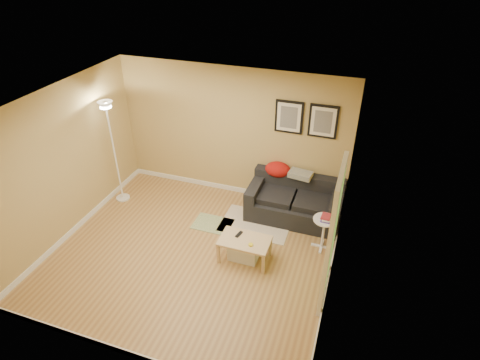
{
  "coord_description": "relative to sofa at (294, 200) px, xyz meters",
  "views": [
    {
      "loc": [
        2.35,
        -4.43,
        4.55
      ],
      "look_at": [
        0.55,
        0.85,
        1.05
      ],
      "focal_mm": 29.53,
      "sensor_mm": 36.0,
      "label": 1
    }
  ],
  "objects": [
    {
      "name": "floor",
      "position": [
        -1.38,
        -1.53,
        -0.38
      ],
      "size": [
        4.5,
        4.5,
        0.0
      ],
      "primitive_type": "plane",
      "color": "#AC8649",
      "rests_on": "ground"
    },
    {
      "name": "ceiling",
      "position": [
        -1.38,
        -1.53,
        2.23
      ],
      "size": [
        4.5,
        4.5,
        0.0
      ],
      "primitive_type": "plane",
      "rotation": [
        3.14,
        0.0,
        0.0
      ],
      "color": "white",
      "rests_on": "wall_back"
    },
    {
      "name": "wall_back",
      "position": [
        -1.38,
        0.47,
        0.92
      ],
      "size": [
        4.5,
        0.0,
        4.5
      ],
      "primitive_type": "plane",
      "rotation": [
        1.57,
        0.0,
        0.0
      ],
      "color": "tan",
      "rests_on": "ground"
    },
    {
      "name": "wall_front",
      "position": [
        -1.38,
        -3.53,
        0.92
      ],
      "size": [
        4.5,
        0.0,
        4.5
      ],
      "primitive_type": "plane",
      "rotation": [
        -1.57,
        0.0,
        0.0
      ],
      "color": "tan",
      "rests_on": "ground"
    },
    {
      "name": "wall_left",
      "position": [
        -3.63,
        -1.53,
        0.92
      ],
      "size": [
        0.0,
        4.0,
        4.0
      ],
      "primitive_type": "plane",
      "rotation": [
        1.57,
        0.0,
        1.57
      ],
      "color": "tan",
      "rests_on": "ground"
    },
    {
      "name": "wall_right",
      "position": [
        0.87,
        -1.53,
        0.92
      ],
      "size": [
        0.0,
        4.0,
        4.0
      ],
      "primitive_type": "plane",
      "rotation": [
        1.57,
        0.0,
        -1.57
      ],
      "color": "tan",
      "rests_on": "ground"
    },
    {
      "name": "baseboard_back",
      "position": [
        -1.38,
        0.46,
        -0.33
      ],
      "size": [
        4.5,
        0.02,
        0.1
      ],
      "primitive_type": "cube",
      "color": "white",
      "rests_on": "ground"
    },
    {
      "name": "baseboard_front",
      "position": [
        -1.38,
        -3.52,
        -0.33
      ],
      "size": [
        4.5,
        0.02,
        0.1
      ],
      "primitive_type": "cube",
      "color": "white",
      "rests_on": "ground"
    },
    {
      "name": "baseboard_left",
      "position": [
        -3.62,
        -1.53,
        -0.33
      ],
      "size": [
        0.02,
        4.0,
        0.1
      ],
      "primitive_type": "cube",
      "color": "white",
      "rests_on": "ground"
    },
    {
      "name": "baseboard_right",
      "position": [
        0.86,
        -1.53,
        -0.33
      ],
      "size": [
        0.02,
        4.0,
        0.1
      ],
      "primitive_type": "cube",
      "color": "white",
      "rests_on": "ground"
    },
    {
      "name": "sofa",
      "position": [
        0.0,
        0.0,
        0.0
      ],
      "size": [
        1.7,
        0.9,
        0.75
      ],
      "primitive_type": null,
      "color": "black",
      "rests_on": "ground"
    },
    {
      "name": "red_throw",
      "position": [
        -0.42,
        0.33,
        0.4
      ],
      "size": [
        0.48,
        0.36,
        0.28
      ],
      "primitive_type": null,
      "color": "red",
      "rests_on": "sofa"
    },
    {
      "name": "plaid_throw",
      "position": [
        0.02,
        0.27,
        0.41
      ],
      "size": [
        0.45,
        0.32,
        0.1
      ],
      "primitive_type": null,
      "rotation": [
        0.0,
        0.0,
        -0.14
      ],
      "color": "tan",
      "rests_on": "sofa"
    },
    {
      "name": "framed_print_left",
      "position": [
        -0.3,
        0.45,
        1.43
      ],
      "size": [
        0.5,
        0.04,
        0.6
      ],
      "primitive_type": null,
      "color": "black",
      "rests_on": "wall_back"
    },
    {
      "name": "framed_print_right",
      "position": [
        0.3,
        0.45,
        1.43
      ],
      "size": [
        0.5,
        0.04,
        0.6
      ],
      "primitive_type": null,
      "color": "black",
      "rests_on": "wall_back"
    },
    {
      "name": "area_rug",
      "position": [
        -0.6,
        -0.45,
        -0.37
      ],
      "size": [
        1.25,
        0.85,
        0.01
      ],
      "primitive_type": "cube",
      "color": "beige",
      "rests_on": "ground"
    },
    {
      "name": "green_runner",
      "position": [
        -1.35,
        -0.71,
        -0.37
      ],
      "size": [
        0.7,
        0.5,
        0.01
      ],
      "primitive_type": "cube",
      "color": "#668C4C",
      "rests_on": "ground"
    },
    {
      "name": "coffee_table",
      "position": [
        -0.51,
        -1.38,
        -0.17
      ],
      "size": [
        0.84,
        0.55,
        0.41
      ],
      "primitive_type": null,
      "rotation": [
        0.0,
        0.0,
        0.07
      ],
      "color": "tan",
      "rests_on": "ground"
    },
    {
      "name": "remote_control",
      "position": [
        -0.64,
        -1.29,
        0.04
      ],
      "size": [
        0.09,
        0.17,
        0.02
      ],
      "primitive_type": "cube",
      "rotation": [
        0.0,
        0.0,
        -0.24
      ],
      "color": "black",
      "rests_on": "coffee_table"
    },
    {
      "name": "tape_roll",
      "position": [
        -0.38,
        -1.48,
        0.05
      ],
      "size": [
        0.07,
        0.07,
        0.03
      ],
      "primitive_type": "cylinder",
      "color": "yellow",
      "rests_on": "coffee_table"
    },
    {
      "name": "storage_bin",
      "position": [
        -0.53,
        -1.35,
        -0.23
      ],
      "size": [
        0.49,
        0.35,
        0.3
      ],
      "primitive_type": null,
      "color": "white",
      "rests_on": "ground"
    },
    {
      "name": "side_table",
      "position": [
        0.64,
        -0.69,
        -0.08
      ],
      "size": [
        0.39,
        0.39,
        0.6
      ],
      "primitive_type": null,
      "color": "white",
      "rests_on": "ground"
    },
    {
      "name": "book_stack",
      "position": [
        0.65,
        -0.69,
        0.26
      ],
      "size": [
        0.22,
        0.25,
        0.07
      ],
      "primitive_type": null,
      "rotation": [
        0.0,
        0.0,
        0.29
      ],
      "color": "#4B359F",
      "rests_on": "side_table"
    },
    {
      "name": "floor_lamp",
      "position": [
        -3.38,
        -0.52,
        0.6
      ],
      "size": [
        0.27,
        0.27,
        2.07
      ],
      "primitive_type": null,
      "color": "white",
      "rests_on": "ground"
    },
    {
      "name": "doorway",
      "position": [
        0.82,
        -1.68,
        0.65
      ],
      "size": [
        0.12,
        1.01,
        2.13
      ],
      "primitive_type": null,
      "color": "white",
      "rests_on": "ground"
    }
  ]
}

